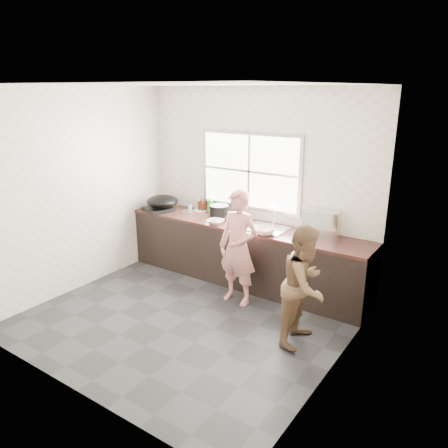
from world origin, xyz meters
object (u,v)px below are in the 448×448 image
Objects in this scene: glass_jar at (190,207)px; bottle_brown_short at (226,210)px; black_pot at (219,212)px; pot_lid_left at (163,210)px; dish_rack at (322,222)px; wok at (162,201)px; person_side at (305,285)px; bottle_brown_tall at (202,205)px; cutting_board at (224,215)px; bowl_crabs at (265,232)px; bowl_mince at (216,222)px; bowl_held at (263,232)px; bottle_green at (210,204)px; plate_food at (201,210)px; woman at (238,251)px; pot_lid_right at (188,211)px; burner at (158,209)px.

bottle_brown_short is at bearing 6.10° from glass_jar.
black_pot is 0.19m from bottle_brown_short.
pot_lid_left is at bearing -145.96° from glass_jar.
wok is at bearing 178.67° from dish_rack.
person_side is at bearing -17.15° from pot_lid_left.
dish_rack reaches higher than bottle_brown_tall.
cutting_board is 0.14m from black_pot.
bowl_crabs is (-0.90, 0.73, 0.23)m from person_side.
bowl_mince is 0.77m from bowl_held.
wok is (-0.94, -0.34, 0.07)m from bottle_brown_short.
bottle_green is (-0.40, 0.42, 0.11)m from bowl_mince.
dish_rack reaches higher than black_pot.
plate_food is (-2.27, 1.17, 0.21)m from person_side.
pot_lid_left is (-0.35, -0.24, -0.04)m from glass_jar.
dish_rack is at bearing 32.95° from bowl_crabs.
bottle_green is at bearing 159.68° from bowl_crabs.
black_pot is 0.97m from wok.
woman is 1.14m from dish_rack.
cutting_board is at bearing -80.74° from bottle_brown_short.
bowl_mince is 1.15× the size of bottle_brown_tall.
plate_food is at bearing 180.00° from bottle_brown_tall.
pot_lid_right is at bearing 26.96° from wok.
bowl_crabs is at bearing -4.08° from pot_lid_left.
glass_jar is at bearing 40.87° from wok.
glass_jar reaches higher than bowl_mince.
person_side is at bearing -29.14° from bottle_green.
bottle_green is (0.18, 0.00, 0.13)m from plate_food.
pot_lid_left is (-1.09, 0.11, -0.02)m from bowl_mince.
pot_lid_right is at bearing 66.34° from person_side.
bottle_brown_short is 0.63m from glass_jar.
pot_lid_left is (-1.88, 0.13, -0.03)m from bowl_crabs.
plate_food is 0.45× the size of wok.
woman is 6.50× the size of bowl_crabs.
wok is at bearing 72.50° from person_side.
burner is (-1.11, 0.03, 0.00)m from bowl_mince.
wok reaches higher than bowl_crabs.
woman reaches higher than glass_jar.
pot_lid_left is (-0.99, -0.24, -0.02)m from cutting_board.
bottle_brown_short is (0.28, 0.00, -0.06)m from bottle_green.
bottle_brown_tall is at bearing 170.50° from dish_rack.
black_pot is at bearing 141.96° from woman.
pot_lid_left is at bearing 175.92° from bowl_crabs.
person_side is 2.17m from bottle_brown_short.
plate_food is at bearing 148.52° from woman.
cutting_board is 2.14× the size of bottle_brown_tall.
pot_lid_left is at bearing -150.50° from bottle_brown_tall.
bowl_mince is at bearing -46.59° from bottle_green.
glass_jar is (-1.35, 0.72, 0.21)m from woman.
bottle_brown_short is at bearing 15.27° from pot_lid_right.
wok is at bearing 176.92° from bowl_held.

